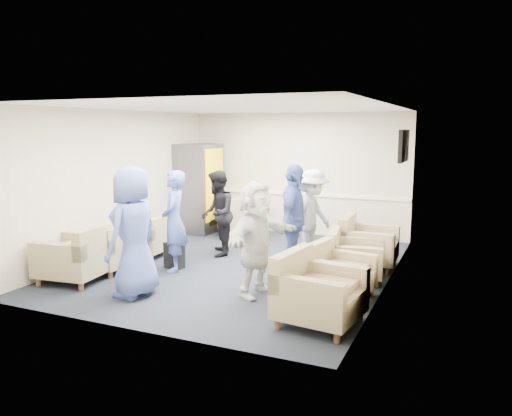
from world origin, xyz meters
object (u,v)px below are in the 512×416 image
at_px(armchair_corner, 240,219).
at_px(person_back_right, 312,216).
at_px(vending_machine, 199,188).
at_px(person_front_right, 256,239).
at_px(person_back_left, 217,213).
at_px(person_mid_right, 294,220).
at_px(armchair_right_near, 315,294).
at_px(armchair_right_midnear, 336,275).
at_px(person_front_left, 133,232).
at_px(armchair_right_far, 365,245).
at_px(armchair_left_near, 78,258).
at_px(armchair_right_midfar, 352,259).
at_px(armchair_left_mid, 111,251).
at_px(person_mid_left, 174,221).
at_px(armchair_left_far, 148,239).

height_order(armchair_corner, person_back_right, person_back_right).
xyz_separation_m(vending_machine, person_front_right, (2.96, -3.51, -0.19)).
height_order(vending_machine, person_back_right, vending_machine).
xyz_separation_m(person_back_left, person_mid_right, (1.71, -0.59, 0.11)).
height_order(armchair_right_near, armchair_right_midnear, armchair_right_near).
bearing_deg(armchair_corner, person_front_left, 62.08).
xyz_separation_m(armchair_corner, vending_machine, (-1.05, 0.05, 0.64)).
distance_m(person_back_right, person_front_right, 2.10).
relative_size(armchair_right_midnear, person_back_left, 0.59).
xyz_separation_m(armchair_right_far, person_front_left, (-2.69, -2.84, 0.56)).
xyz_separation_m(person_front_left, person_back_right, (1.73, 2.82, -0.10)).
xyz_separation_m(armchair_right_midnear, person_front_left, (-2.64, -1.09, 0.60)).
relative_size(armchair_corner, vending_machine, 0.64).
distance_m(vending_machine, person_front_left, 4.46).
bearing_deg(person_front_left, person_back_left, -177.00).
distance_m(person_mid_right, person_front_right, 1.18).
relative_size(armchair_left_near, armchair_right_near, 0.99).
distance_m(armchair_right_midfar, vending_machine, 4.66).
distance_m(armchair_right_midnear, person_mid_right, 1.36).
height_order(armchair_right_midfar, armchair_right_far, armchair_right_far).
relative_size(armchair_right_midnear, person_back_right, 0.57).
relative_size(armchair_right_far, person_front_left, 0.52).
height_order(armchair_left_near, vending_machine, vending_machine).
xyz_separation_m(armchair_left_near, person_mid_right, (2.93, 1.71, 0.53)).
height_order(armchair_right_midnear, armchair_right_midfar, armchair_right_midfar).
xyz_separation_m(vending_machine, person_front_left, (1.39, -4.24, -0.08)).
relative_size(armchair_right_midnear, vending_machine, 0.47).
xyz_separation_m(person_back_left, person_back_right, (1.73, 0.33, 0.03)).
height_order(armchair_left_near, armchair_corner, armchair_left_near).
bearing_deg(armchair_left_mid, person_mid_right, 113.68).
xyz_separation_m(person_front_left, person_mid_right, (1.71, 1.90, -0.02)).
height_order(person_mid_right, person_front_right, person_mid_right).
bearing_deg(person_mid_right, vending_machine, 45.06).
relative_size(armchair_left_mid, armchair_right_far, 0.94).
height_order(armchair_left_near, person_back_left, person_back_left).
relative_size(vending_machine, person_mid_left, 1.20).
bearing_deg(person_mid_left, person_mid_right, 84.39).
bearing_deg(person_mid_left, armchair_left_mid, -88.90).
relative_size(armchair_right_near, person_mid_right, 0.58).
height_order(armchair_right_midnear, armchair_right_far, armchair_right_far).
relative_size(armchair_right_midnear, person_front_left, 0.51).
bearing_deg(armchair_left_mid, armchair_right_midnear, 97.22).
bearing_deg(person_mid_left, person_front_left, -15.26).
relative_size(armchair_left_far, person_back_left, 0.53).
xyz_separation_m(person_mid_left, person_front_right, (1.74, -0.58, -0.02)).
bearing_deg(vending_machine, person_front_left, -71.81).
bearing_deg(armchair_right_midfar, person_front_right, 130.47).
bearing_deg(person_front_right, armchair_left_far, 77.96).
xyz_separation_m(armchair_left_near, armchair_right_far, (3.91, 2.65, -0.01)).
height_order(armchair_left_near, person_mid_right, person_mid_right).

